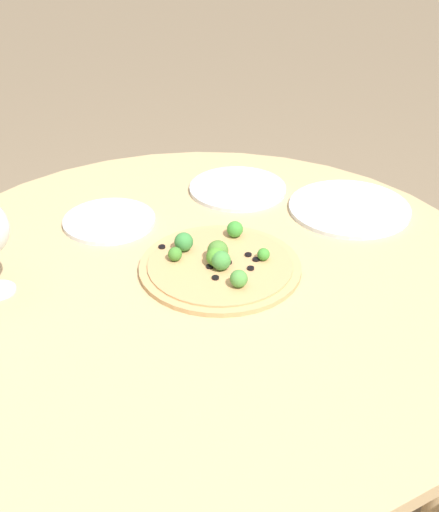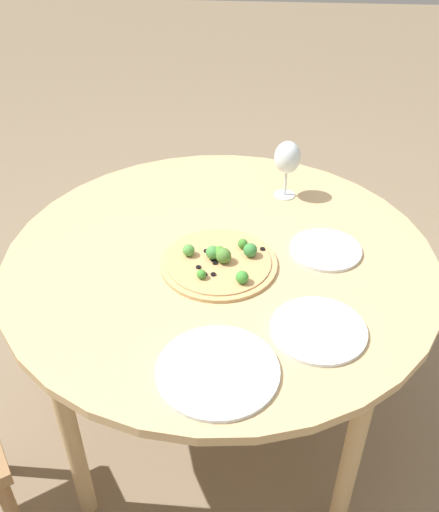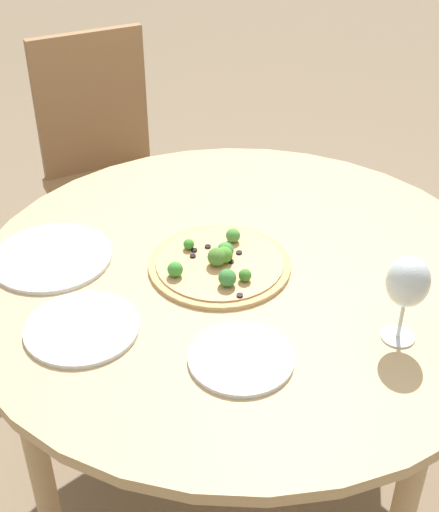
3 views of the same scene
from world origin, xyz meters
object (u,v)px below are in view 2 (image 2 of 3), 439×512
object	(u,v)px
pizza	(220,261)
plate_far	(326,250)
plate_side	(318,330)
wine_glass	(287,158)
plate_near	(218,370)

from	to	relation	value
pizza	plate_far	xyz separation A→B (m)	(-0.09, 0.29, -0.01)
pizza	plate_side	xyz separation A→B (m)	(0.24, 0.25, -0.01)
wine_glass	plate_near	bearing A→B (deg)	-11.53
wine_glass	plate_side	xyz separation A→B (m)	(0.62, 0.07, -0.13)
plate_near	plate_far	world-z (taller)	same
pizza	plate_near	size ratio (longest dim) A/B	1.17
pizza	wine_glass	size ratio (longest dim) A/B	1.69
pizza	wine_glass	bearing A→B (deg)	154.80
pizza	plate_far	world-z (taller)	pizza
wine_glass	plate_side	world-z (taller)	wine_glass
wine_glass	plate_near	xyz separation A→B (m)	(0.76, -0.16, -0.13)
plate_side	plate_near	bearing A→B (deg)	-57.64
pizza	plate_side	world-z (taller)	pizza
plate_far	wine_glass	bearing A→B (deg)	-159.45
plate_side	wine_glass	bearing A→B (deg)	-173.39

